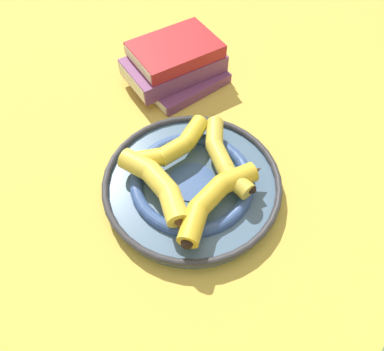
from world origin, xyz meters
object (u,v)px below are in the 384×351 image
decorative_bowl (192,183)px  book_stack (175,65)px  banana_a (223,155)px  banana_b (215,198)px  banana_d (170,148)px  banana_c (158,185)px

decorative_bowl → book_stack: 0.30m
banana_a → book_stack: book_stack is taller
decorative_bowl → banana_b: banana_b is taller
banana_a → book_stack: 0.27m
banana_d → book_stack: (0.21, 0.12, -0.01)m
decorative_bowl → banana_b: (-0.03, -0.06, 0.04)m
banana_a → decorative_bowl: bearing=-73.8°
banana_c → book_stack: book_stack is taller
decorative_bowl → book_stack: bearing=38.4°
banana_c → book_stack: bearing=-41.1°
decorative_bowl → banana_a: 0.07m
banana_b → banana_d: size_ratio=1.14×
book_stack → banana_d: bearing=59.5°
banana_b → banana_d: bearing=-104.0°
decorative_bowl → banana_a: banana_a is taller
banana_a → banana_c: size_ratio=0.83×
banana_c → banana_d: banana_c is taller
banana_d → book_stack: bearing=52.2°
banana_a → banana_d: (-0.03, 0.09, 0.00)m
banana_c → banana_b: bearing=-141.8°
banana_a → banana_d: bearing=-118.1°
book_stack → banana_c: bearing=56.6°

